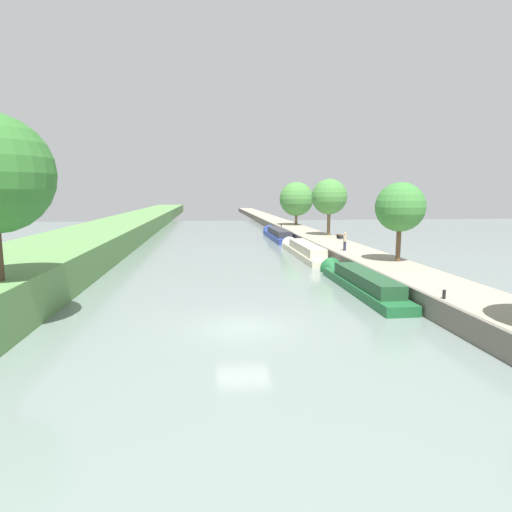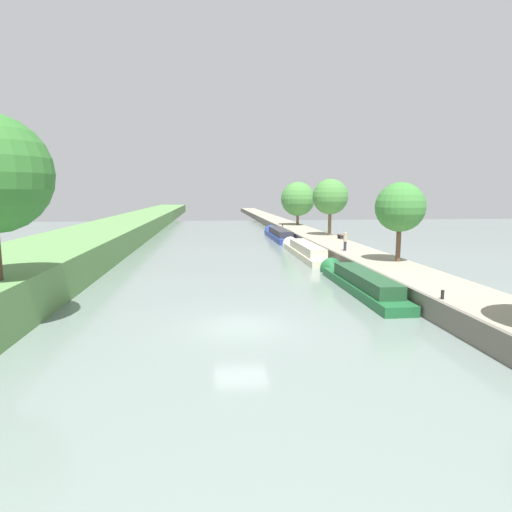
{
  "view_description": "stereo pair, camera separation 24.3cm",
  "coord_description": "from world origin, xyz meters",
  "px_view_note": "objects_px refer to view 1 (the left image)",
  "views": [
    {
      "loc": [
        -1.61,
        -19.59,
        6.24
      ],
      "look_at": [
        2.46,
        16.17,
        1.0
      ],
      "focal_mm": 30.3,
      "sensor_mm": 36.0,
      "label": 1
    },
    {
      "loc": [
        -1.36,
        -19.62,
        6.24
      ],
      "look_at": [
        2.46,
        16.17,
        1.0
      ],
      "focal_mm": 30.3,
      "sensor_mm": 36.0,
      "label": 2
    }
  ],
  "objects_px": {
    "narrowboat_cream": "(303,250)",
    "narrowboat_blue": "(277,234)",
    "narrowboat_green": "(359,281)",
    "mooring_bollard_near": "(444,294)",
    "mooring_bollard_far": "(281,225)",
    "person_walking": "(345,241)",
    "park_bench": "(340,236)"
  },
  "relations": [
    {
      "from": "person_walking",
      "to": "mooring_bollard_far",
      "type": "distance_m",
      "value": 28.77
    },
    {
      "from": "narrowboat_cream",
      "to": "narrowboat_blue",
      "type": "distance_m",
      "value": 16.49
    },
    {
      "from": "narrowboat_green",
      "to": "mooring_bollard_near",
      "type": "height_order",
      "value": "mooring_bollard_near"
    },
    {
      "from": "person_walking",
      "to": "mooring_bollard_far",
      "type": "xyz_separation_m",
      "value": [
        -0.82,
        28.75,
        -0.65
      ]
    },
    {
      "from": "narrowboat_green",
      "to": "park_bench",
      "type": "relative_size",
      "value": 8.72
    },
    {
      "from": "narrowboat_green",
      "to": "park_bench",
      "type": "distance_m",
      "value": 21.36
    },
    {
      "from": "narrowboat_cream",
      "to": "narrowboat_blue",
      "type": "bearing_deg",
      "value": 89.86
    },
    {
      "from": "narrowboat_blue",
      "to": "narrowboat_cream",
      "type": "bearing_deg",
      "value": -90.14
    },
    {
      "from": "person_walking",
      "to": "mooring_bollard_near",
      "type": "bearing_deg",
      "value": -92.6
    },
    {
      "from": "narrowboat_blue",
      "to": "person_walking",
      "type": "distance_m",
      "value": 21.68
    },
    {
      "from": "narrowboat_blue",
      "to": "mooring_bollard_far",
      "type": "distance_m",
      "value": 7.54
    },
    {
      "from": "mooring_bollard_near",
      "to": "mooring_bollard_far",
      "type": "bearing_deg",
      "value": 90.0
    },
    {
      "from": "narrowboat_blue",
      "to": "person_walking",
      "type": "xyz_separation_m",
      "value": [
        2.63,
        -21.48,
        1.4
      ]
    },
    {
      "from": "park_bench",
      "to": "mooring_bollard_far",
      "type": "bearing_deg",
      "value": 100.7
    },
    {
      "from": "narrowboat_green",
      "to": "narrowboat_blue",
      "type": "relative_size",
      "value": 0.85
    },
    {
      "from": "narrowboat_blue",
      "to": "narrowboat_green",
      "type": "bearing_deg",
      "value": -89.73
    },
    {
      "from": "park_bench",
      "to": "mooring_bollard_near",
      "type": "bearing_deg",
      "value": -97.19
    },
    {
      "from": "narrowboat_cream",
      "to": "mooring_bollard_near",
      "type": "height_order",
      "value": "mooring_bollard_near"
    },
    {
      "from": "narrowboat_green",
      "to": "narrowboat_blue",
      "type": "distance_m",
      "value": 32.11
    },
    {
      "from": "narrowboat_cream",
      "to": "mooring_bollard_near",
      "type": "bearing_deg",
      "value": -85.39
    },
    {
      "from": "mooring_bollard_near",
      "to": "mooring_bollard_far",
      "type": "distance_m",
      "value": 46.69
    },
    {
      "from": "person_walking",
      "to": "park_bench",
      "type": "height_order",
      "value": "person_walking"
    },
    {
      "from": "person_walking",
      "to": "park_bench",
      "type": "distance_m",
      "value": 10.44
    },
    {
      "from": "mooring_bollard_far",
      "to": "park_bench",
      "type": "xyz_separation_m",
      "value": [
        3.53,
        -18.69,
        0.12
      ]
    },
    {
      "from": "mooring_bollard_near",
      "to": "park_bench",
      "type": "xyz_separation_m",
      "value": [
        3.53,
        28.0,
        0.12
      ]
    },
    {
      "from": "narrowboat_blue",
      "to": "person_walking",
      "type": "relative_size",
      "value": 9.29
    },
    {
      "from": "narrowboat_blue",
      "to": "mooring_bollard_far",
      "type": "height_order",
      "value": "mooring_bollard_far"
    },
    {
      "from": "narrowboat_cream",
      "to": "person_walking",
      "type": "height_order",
      "value": "person_walking"
    },
    {
      "from": "person_walking",
      "to": "mooring_bollard_far",
      "type": "relative_size",
      "value": 3.69
    },
    {
      "from": "mooring_bollard_far",
      "to": "narrowboat_blue",
      "type": "bearing_deg",
      "value": -103.97
    },
    {
      "from": "narrowboat_blue",
      "to": "mooring_bollard_near",
      "type": "distance_m",
      "value": 39.46
    },
    {
      "from": "narrowboat_cream",
      "to": "narrowboat_blue",
      "type": "xyz_separation_m",
      "value": [
        0.04,
        16.49,
        0.04
      ]
    }
  ]
}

